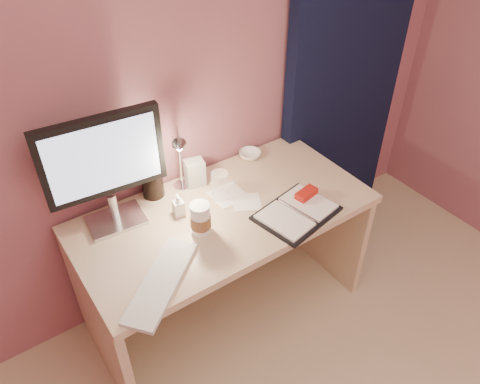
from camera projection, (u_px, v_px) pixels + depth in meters
room at (336, 60)px, 2.57m from camera, size 3.50×3.50×3.50m
desk at (217, 237)px, 2.39m from camera, size 1.40×0.70×0.73m
monitor at (104, 163)px, 1.94m from camera, size 0.51×0.20×0.55m
keyboard at (161, 282)px, 1.85m from camera, size 0.44×0.40×0.02m
planner at (297, 211)px, 2.18m from camera, size 0.41×0.34×0.06m
paper_b at (228, 195)px, 2.29m from camera, size 0.16×0.16×0.00m
paper_c at (247, 202)px, 2.25m from camera, size 0.18×0.18×0.00m
coffee_cup at (201, 219)px, 2.05m from camera, size 0.09×0.09×0.15m
clear_cup at (220, 185)px, 2.23m from camera, size 0.08×0.08×0.14m
bowl at (250, 155)px, 2.53m from camera, size 0.16×0.16×0.04m
lotion_bottle at (178, 205)px, 2.15m from camera, size 0.06×0.06×0.11m
dark_jar at (152, 183)px, 2.25m from camera, size 0.11×0.11×0.15m
product_box at (195, 173)px, 2.32m from camera, size 0.11×0.09×0.14m
desk_lamp at (195, 154)px, 2.16m from camera, size 0.15×0.22×0.37m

